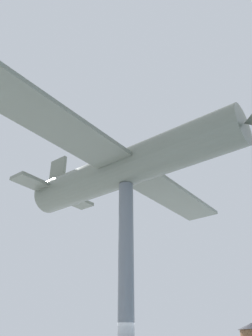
{
  "coord_description": "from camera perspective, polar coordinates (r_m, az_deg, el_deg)",
  "views": [
    {
      "loc": [
        10.41,
        7.42,
        1.7
      ],
      "look_at": [
        0.0,
        0.0,
        8.77
      ],
      "focal_mm": 35.0,
      "sensor_mm": 36.0,
      "label": 1
    }
  ],
  "objects": [
    {
      "name": "suspended_airplane",
      "position": [
        14.5,
        0.67,
        0.3
      ],
      "size": [
        15.37,
        12.3,
        2.98
      ],
      "rotation": [
        0.0,
        0.0,
        -0.04
      ],
      "color": "slate",
      "rests_on": "support_pylon_central"
    },
    {
      "name": "support_pylon_central",
      "position": [
        12.98,
        0.0,
        -18.88
      ],
      "size": [
        0.61,
        0.61,
        7.94
      ],
      "color": "slate",
      "rests_on": "ground_plane"
    }
  ]
}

